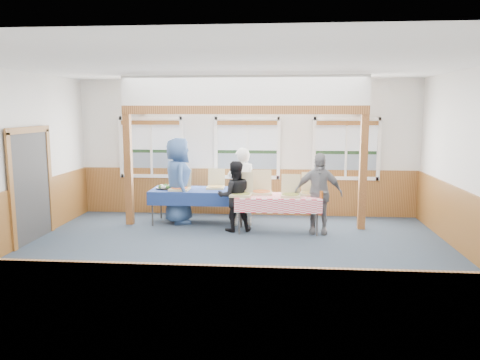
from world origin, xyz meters
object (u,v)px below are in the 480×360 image
object	(u,v)px
table_left	(199,191)
table_right	(278,198)
man_blue	(178,181)
person_grey	(318,193)
woman_black	(235,196)
woman_white	(242,187)

from	to	relation	value
table_left	table_right	xyz separation A→B (m)	(1.75, -0.61, -0.01)
table_left	man_blue	world-z (taller)	man_blue
man_blue	table_left	bearing A→B (deg)	-106.84
table_left	person_grey	world-z (taller)	person_grey
woman_black	man_blue	bearing A→B (deg)	-37.22
woman_white	man_blue	size ratio (longest dim) A/B	0.90
table_right	woman_white	size ratio (longest dim) A/B	1.11
table_right	person_grey	world-z (taller)	person_grey
table_right	woman_black	distance (m)	0.90
woman_black	person_grey	world-z (taller)	person_grey
table_left	woman_black	xyz separation A→B (m)	(0.85, -0.62, 0.02)
table_right	person_grey	bearing A→B (deg)	-22.07
person_grey	woman_white	bearing A→B (deg)	167.02
woman_white	man_blue	world-z (taller)	man_blue
woman_white	person_grey	world-z (taller)	woman_white
woman_black	person_grey	distance (m)	1.71
table_left	man_blue	distance (m)	0.52
woman_white	woman_black	world-z (taller)	woman_white
woman_white	man_blue	distance (m)	1.42
table_left	woman_white	distance (m)	0.98
table_right	woman_black	bearing A→B (deg)	160.74
table_right	man_blue	size ratio (longest dim) A/B	1.00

